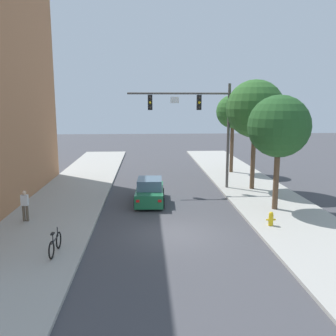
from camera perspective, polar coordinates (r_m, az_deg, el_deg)
ground_plane at (r=17.64m, az=1.04°, el=-10.46°), size 120.00×120.00×0.00m
sidewalk_left at (r=18.31m, az=-20.02°, el=-10.06°), size 5.00×60.00×0.15m
sidewalk_right at (r=19.23m, az=21.00°, el=-9.15°), size 5.00×60.00×0.15m
traffic_signal_mast at (r=25.80m, az=5.08°, el=8.24°), size 7.30×0.38×7.50m
car_lead_green at (r=22.81m, az=-2.92°, el=-3.80°), size 1.97×4.30×1.60m
pedestrian_sidewalk_left_walker at (r=20.18m, az=-21.83°, el=-5.38°), size 0.36×0.22×1.64m
bicycle_leaning at (r=15.70m, az=-17.54°, el=-11.50°), size 0.13×1.77×0.98m
fire_hydrant at (r=18.97m, az=16.07°, el=-7.75°), size 0.48×0.24×0.72m
street_tree_nearest at (r=21.26m, az=17.25°, el=6.30°), size 3.52×3.52×6.59m
street_tree_second at (r=26.15m, az=13.69°, el=9.10°), size 4.05×4.05×7.77m
street_tree_third at (r=32.49m, az=10.29°, el=8.75°), size 2.94×2.94×6.89m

